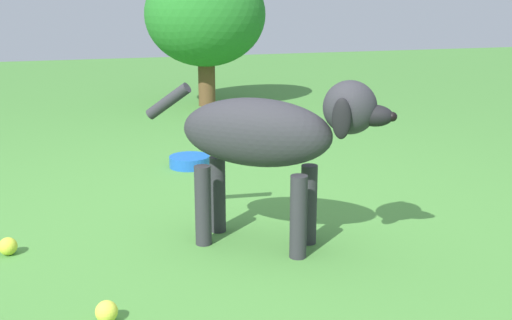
# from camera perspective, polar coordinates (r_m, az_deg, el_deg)

# --- Properties ---
(ground) EXTENTS (14.00, 14.00, 0.00)m
(ground) POSITION_cam_1_polar(r_m,az_deg,el_deg) (2.43, -4.19, -7.70)
(ground) COLOR #478438
(dog) EXTENTS (0.79, 0.60, 0.64)m
(dog) POSITION_cam_1_polar(r_m,az_deg,el_deg) (2.31, 1.30, 2.12)
(dog) COLOR #2D2D33
(dog) RESTS_ON ground
(tennis_ball_0) EXTENTS (0.07, 0.07, 0.07)m
(tennis_ball_0) POSITION_cam_1_polar(r_m,az_deg,el_deg) (2.51, -21.27, -7.19)
(tennis_ball_0) COLOR #CAD537
(tennis_ball_0) RESTS_ON ground
(tennis_ball_1) EXTENTS (0.07, 0.07, 0.07)m
(tennis_ball_1) POSITION_cam_1_polar(r_m,az_deg,el_deg) (1.95, -13.21, -13.05)
(tennis_ball_1) COLOR #D4DA41
(tennis_ball_1) RESTS_ON ground
(water_bowl) EXTENTS (0.22, 0.22, 0.06)m
(water_bowl) POSITION_cam_1_polar(r_m,az_deg,el_deg) (3.49, -5.95, -0.12)
(water_bowl) COLOR blue
(water_bowl) RESTS_ON ground
(shrub_far) EXTENTS (0.98, 0.88, 1.16)m
(shrub_far) POSITION_cam_1_polar(r_m,az_deg,el_deg) (5.28, -4.54, 12.77)
(shrub_far) COLOR brown
(shrub_far) RESTS_ON ground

